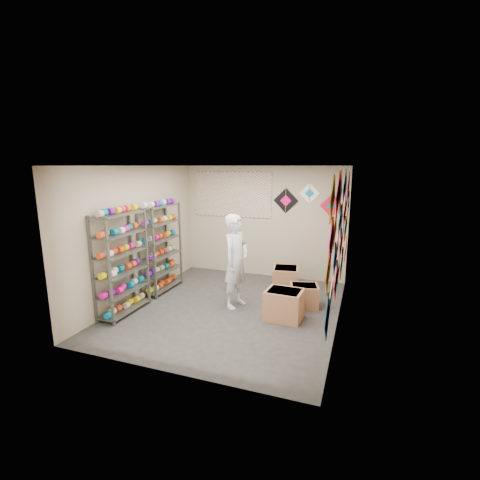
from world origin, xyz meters
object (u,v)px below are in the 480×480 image
at_px(shopkeeper, 236,261).
at_px(carton_b, 304,296).
at_px(shelf_rack_back, 161,248).
at_px(carton_c, 286,279).
at_px(shelf_rack_front, 122,264).
at_px(carton_a, 284,305).

relative_size(shopkeeper, carton_b, 3.39).
bearing_deg(shelf_rack_back, carton_c, 19.50).
relative_size(shelf_rack_front, shelf_rack_back, 1.00).
xyz_separation_m(shelf_rack_front, shopkeeper, (1.85, 1.02, -0.04)).
bearing_deg(shopkeeper, carton_b, -58.72).
height_order(carton_a, carton_b, carton_a).
xyz_separation_m(carton_a, carton_b, (0.24, 0.67, -0.05)).
height_order(shelf_rack_back, carton_c, shelf_rack_back).
xyz_separation_m(shelf_rack_back, carton_b, (3.10, 0.14, -0.73)).
bearing_deg(shelf_rack_front, shopkeeper, 28.87).
relative_size(shelf_rack_front, carton_b, 3.55).
height_order(shelf_rack_front, carton_b, shelf_rack_front).
xyz_separation_m(carton_a, carton_c, (-0.30, 1.44, -0.01)).
bearing_deg(carton_a, carton_c, 104.72).
distance_m(shelf_rack_front, carton_a, 3.04).
height_order(shelf_rack_front, shopkeeper, shelf_rack_front).
bearing_deg(shelf_rack_back, carton_a, -10.61).
relative_size(shopkeeper, carton_c, 3.05).
bearing_deg(carton_c, shopkeeper, -131.11).
bearing_deg(shelf_rack_front, shelf_rack_back, 90.00).
distance_m(shelf_rack_back, shopkeeper, 1.87).
xyz_separation_m(shelf_rack_front, shelf_rack_back, (0.00, 1.30, 0.00)).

